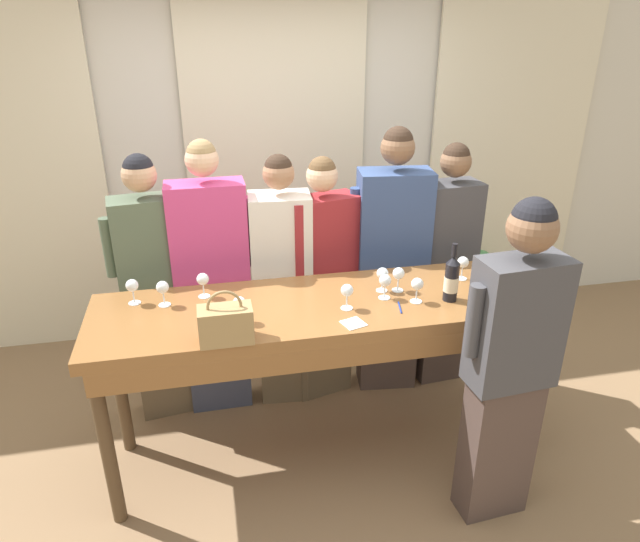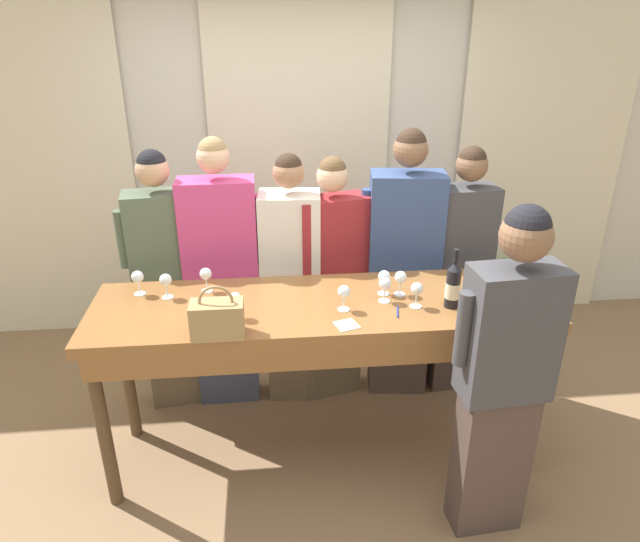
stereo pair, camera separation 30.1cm
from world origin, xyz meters
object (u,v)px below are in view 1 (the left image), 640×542
(wine_glass_front_right, at_px, (399,274))
(guest_beige_cap, at_px, (446,265))
(handbag, at_px, (226,323))
(guest_striped_shirt, at_px, (322,280))
(potted_plant, at_px, (478,281))
(wine_glass_center_right, at_px, (203,280))
(guest_navy_coat, at_px, (391,264))
(wine_glass_front_mid, at_px, (239,304))
(wine_glass_back_mid, at_px, (463,263))
(wine_glass_back_left, at_px, (382,275))
(guest_olive_jacket, at_px, (154,289))
(tasting_bar, at_px, (323,321))
(wine_glass_center_left, at_px, (417,285))
(wine_glass_center_mid, at_px, (163,288))
(guest_pink_top, at_px, (212,281))
(wine_glass_back_right, at_px, (132,287))
(wine_bottle, at_px, (452,279))
(wine_glass_near_host, at_px, (347,291))
(wine_glass_front_left, at_px, (385,282))
(guest_cream_sweater, at_px, (282,283))
(host_pouring, at_px, (510,363))

(wine_glass_front_right, relative_size, guest_beige_cap, 0.08)
(handbag, distance_m, guest_striped_shirt, 1.14)
(wine_glass_front_right, height_order, potted_plant, wine_glass_front_right)
(wine_glass_center_right, bearing_deg, guest_navy_coat, 19.36)
(wine_glass_front_mid, distance_m, wine_glass_back_mid, 1.31)
(wine_glass_center_right, xyz_separation_m, wine_glass_back_left, (0.96, -0.13, -0.00))
(guest_olive_jacket, bearing_deg, tasting_bar, -34.97)
(wine_glass_front_right, distance_m, guest_beige_cap, 0.82)
(wine_glass_center_left, distance_m, guest_navy_coat, 0.75)
(wine_glass_center_mid, height_order, wine_glass_center_right, same)
(wine_glass_center_mid, relative_size, guest_striped_shirt, 0.08)
(guest_navy_coat, bearing_deg, guest_pink_top, 180.00)
(wine_glass_back_right, xyz_separation_m, potted_plant, (2.63, 1.22, -0.79))
(wine_bottle, height_order, handbag, wine_bottle)
(wine_glass_front_right, xyz_separation_m, wine_glass_near_host, (-0.33, -0.14, 0.00))
(wine_bottle, relative_size, potted_plant, 0.54)
(wine_glass_back_left, bearing_deg, wine_glass_back_right, 174.56)
(wine_glass_center_right, bearing_deg, guest_beige_cap, 14.93)
(wine_glass_back_left, height_order, guest_olive_jacket, guest_olive_jacket)
(wine_glass_near_host, distance_m, guest_beige_cap, 1.14)
(wine_glass_center_right, distance_m, guest_striped_shirt, 0.89)
(guest_beige_cap, bearing_deg, wine_glass_front_left, -135.06)
(wine_glass_center_right, distance_m, wine_glass_back_right, 0.36)
(tasting_bar, relative_size, guest_beige_cap, 1.44)
(wine_glass_front_mid, bearing_deg, guest_olive_jacket, 122.38)
(tasting_bar, xyz_separation_m, guest_beige_cap, (0.97, 0.64, -0.03))
(wine_bottle, height_order, potted_plant, wine_bottle)
(wine_glass_front_left, height_order, wine_glass_near_host, same)
(tasting_bar, xyz_separation_m, guest_olive_jacket, (-0.91, 0.64, -0.02))
(guest_pink_top, xyz_separation_m, guest_striped_shirt, (0.69, -0.00, -0.06))
(tasting_bar, xyz_separation_m, wine_glass_back_right, (-0.97, 0.21, 0.20))
(wine_glass_center_right, relative_size, guest_navy_coat, 0.08)
(wine_glass_back_right, bearing_deg, wine_glass_back_left, -5.44)
(wine_glass_front_left, bearing_deg, wine_glass_back_mid, 15.45)
(guest_beige_cap, bearing_deg, wine_glass_near_host, -140.62)
(guest_cream_sweater, distance_m, guest_striped_shirt, 0.26)
(wine_glass_near_host, bearing_deg, guest_olive_jacket, 145.05)
(wine_glass_front_left, bearing_deg, handbag, -162.61)
(guest_striped_shirt, distance_m, guest_navy_coat, 0.47)
(guest_navy_coat, height_order, host_pouring, guest_navy_coat)
(handbag, relative_size, guest_beige_cap, 0.15)
(wine_glass_near_host, xyz_separation_m, guest_beige_cap, (0.87, 0.71, -0.23))
(handbag, relative_size, wine_glass_front_left, 1.90)
(wine_glass_center_left, distance_m, guest_olive_jacket, 1.58)
(wine_glass_center_left, distance_m, guest_pink_top, 1.28)
(wine_glass_center_mid, distance_m, guest_cream_sweater, 0.88)
(wine_glass_near_host, height_order, guest_olive_jacket, guest_olive_jacket)
(wine_glass_back_left, distance_m, guest_beige_cap, 0.87)
(wine_glass_center_left, xyz_separation_m, wine_glass_back_mid, (0.36, 0.22, 0.00))
(wine_glass_center_mid, bearing_deg, wine_glass_center_left, -10.19)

